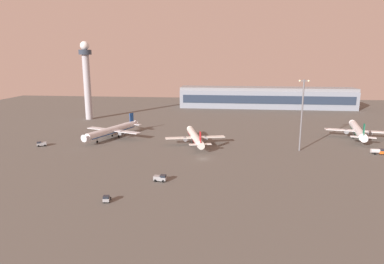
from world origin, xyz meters
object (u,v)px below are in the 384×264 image
airplane_near_gate (358,130)px  baggage_tractor (160,178)px  airplane_mid_apron (195,137)px  pushback_tug (106,199)px  maintenance_van (41,144)px  fuel_truck (379,151)px  apron_light_central (302,111)px  control_tower (87,76)px  airplane_taxiway_distant (113,130)px

airplane_near_gate → baggage_tractor: size_ratio=9.34×
airplane_mid_apron → airplane_near_gate: bearing=0.6°
airplane_mid_apron → pushback_tug: (-18.12, -68.19, -2.42)m
baggage_tractor → airplane_near_gate: bearing=134.8°
maintenance_van → baggage_tractor: bearing=-147.1°
pushback_tug → maintenance_van: bearing=-55.8°
fuel_truck → apron_light_central: size_ratio=0.21×
baggage_tractor → control_tower: bearing=-142.0°
baggage_tractor → apron_light_central: (52.94, 43.87, 16.19)m
airplane_taxiway_distant → apron_light_central: apron_light_central is taller
airplane_taxiway_distant → pushback_tug: size_ratio=11.79×
baggage_tractor → pushback_tug: size_ratio=1.30×
airplane_taxiway_distant → baggage_tractor: (36.40, -58.33, -2.72)m
maintenance_van → airplane_taxiway_distant: bearing=-79.5°
airplane_taxiway_distant → apron_light_central: (89.34, -14.46, 13.46)m
maintenance_van → pushback_tug: size_ratio=1.39×
airplane_mid_apron → control_tower: bearing=128.2°
airplane_taxiway_distant → baggage_tractor: size_ratio=9.04×
airplane_near_gate → airplane_taxiway_distant: bearing=-162.6°
airplane_mid_apron → apron_light_central: size_ratio=1.15×
control_tower → airplane_taxiway_distant: (33.24, -49.48, -24.43)m
pushback_tug → airplane_near_gate: bearing=-145.7°
pushback_tug → apron_light_central: 91.11m
fuel_truck → maintenance_van: bearing=-87.5°
airplane_mid_apron → airplane_taxiway_distant: airplane_taxiway_distant is taller
airplane_near_gate → apron_light_central: 45.68m
maintenance_van → apron_light_central: 117.62m
airplane_near_gate → maintenance_van: airplane_near_gate is taller
fuel_truck → baggage_tractor: fuel_truck is taller
pushback_tug → apron_light_central: (64.72, 62.02, 16.30)m
airplane_taxiway_distant → fuel_truck: airplane_taxiway_distant is taller
airplane_near_gate → baggage_tractor: (-86.58, -71.69, -2.74)m
airplane_mid_apron → maintenance_van: airplane_mid_apron is taller
maintenance_van → airplane_near_gate: bearing=-103.3°
airplane_near_gate → apron_light_central: apron_light_central is taller
airplane_near_gate → baggage_tractor: bearing=-129.1°
fuel_truck → airplane_taxiway_distant: bearing=-96.6°
airplane_mid_apron → airplane_taxiway_distant: size_ratio=0.91×
maintenance_van → airplane_mid_apron: bearing=-106.4°
airplane_mid_apron → airplane_near_gate: airplane_near_gate is taller
airplane_taxiway_distant → baggage_tractor: 68.81m
maintenance_van → fuel_truck: bearing=-114.6°
airplane_taxiway_distant → maintenance_van: bearing=56.2°
baggage_tractor → pushback_tug: 21.64m
airplane_near_gate → fuel_truck: (-1.35, -30.00, -2.55)m
apron_light_central → airplane_taxiway_distant: bearing=170.8°
fuel_truck → pushback_tug: 113.98m
baggage_tractor → airplane_taxiway_distant: bearing=-142.9°
baggage_tractor → pushback_tug: baggage_tractor is taller
control_tower → airplane_mid_apron: size_ratio=1.40×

